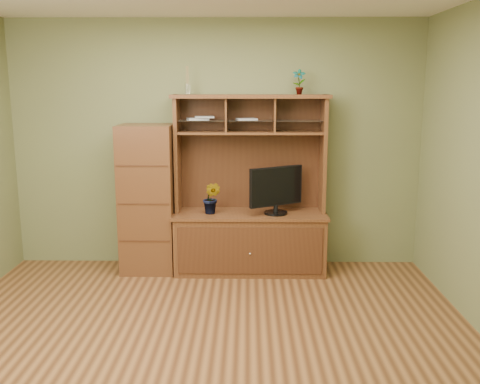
{
  "coord_description": "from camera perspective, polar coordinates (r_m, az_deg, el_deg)",
  "views": [
    {
      "loc": [
        0.35,
        -3.88,
        1.99
      ],
      "look_at": [
        0.28,
        1.2,
        0.98
      ],
      "focal_mm": 40.0,
      "sensor_mm": 36.0,
      "label": 1
    }
  ],
  "objects": [
    {
      "name": "reed_diffuser",
      "position": [
        5.72,
        -5.64,
        11.47
      ],
      "size": [
        0.06,
        0.06,
        0.29
      ],
      "color": "silver",
      "rests_on": "media_hutch"
    },
    {
      "name": "orchid_plant",
      "position": [
        5.66,
        -3.05,
        -0.65
      ],
      "size": [
        0.23,
        0.2,
        0.34
      ],
      "primitive_type": "imported",
      "rotation": [
        0.0,
        0.0,
        -0.33
      ],
      "color": "#31581E",
      "rests_on": "media_hutch"
    },
    {
      "name": "top_plant",
      "position": [
        5.71,
        6.31,
        11.63
      ],
      "size": [
        0.15,
        0.11,
        0.26
      ],
      "primitive_type": "imported",
      "rotation": [
        0.0,
        0.0,
        -0.12
      ],
      "color": "#306121",
      "rests_on": "media_hutch"
    },
    {
      "name": "magazines",
      "position": [
        5.71,
        -2.62,
        7.85
      ],
      "size": [
        0.76,
        0.21,
        0.04
      ],
      "color": "#A4A5A9",
      "rests_on": "media_hutch"
    },
    {
      "name": "monitor",
      "position": [
        5.64,
        3.87,
        0.3
      ],
      "size": [
        0.57,
        0.38,
        0.51
      ],
      "rotation": [
        0.0,
        0.0,
        0.55
      ],
      "color": "black",
      "rests_on": "media_hutch"
    },
    {
      "name": "room",
      "position": [
        3.95,
        -4.26,
        1.94
      ],
      "size": [
        4.54,
        4.04,
        2.74
      ],
      "color": "#4E2C16",
      "rests_on": "ground"
    },
    {
      "name": "media_hutch",
      "position": [
        5.8,
        1.07,
        -3.38
      ],
      "size": [
        1.66,
        0.61,
        1.9
      ],
      "color": "#482614",
      "rests_on": "room"
    },
    {
      "name": "side_cabinet",
      "position": [
        5.83,
        -9.79,
        -0.71
      ],
      "size": [
        0.57,
        0.52,
        1.59
      ],
      "color": "#482614",
      "rests_on": "room"
    }
  ]
}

